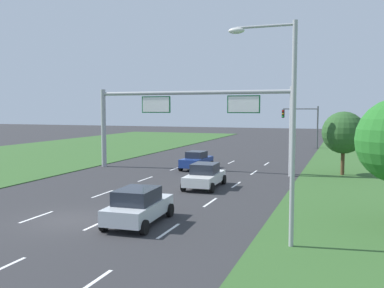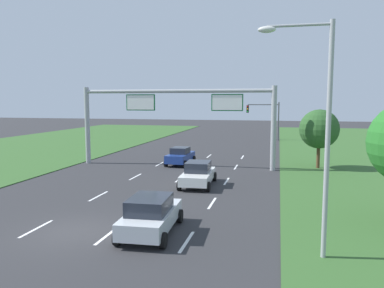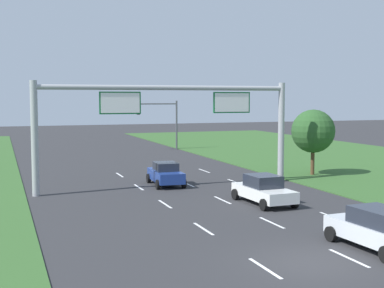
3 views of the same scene
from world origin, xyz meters
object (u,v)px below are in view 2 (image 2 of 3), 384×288
(car_near_red, at_px, (198,174))
(sign_gantry, at_px, (176,111))
(roadside_tree_mid, at_px, (319,129))
(traffic_light_mast, at_px, (265,114))
(street_lamp, at_px, (317,120))
(car_lead_silver, at_px, (151,215))
(car_mid_lane, at_px, (180,156))

(car_near_red, distance_m, sign_gantry, 8.61)
(car_near_red, bearing_deg, roadside_tree_mid, 42.23)
(traffic_light_mast, relative_size, street_lamp, 0.66)
(sign_gantry, height_order, street_lamp, street_lamp)
(roadside_tree_mid, bearing_deg, street_lamp, -96.02)
(car_lead_silver, height_order, car_mid_lane, car_lead_silver)
(sign_gantry, bearing_deg, car_mid_lane, 87.92)
(car_mid_lane, relative_size, traffic_light_mast, 0.71)
(street_lamp, distance_m, roadside_tree_mid, 19.45)
(car_lead_silver, xyz_separation_m, sign_gantry, (-3.37, 16.45, 4.03))
(car_near_red, relative_size, roadside_tree_mid, 0.89)
(car_mid_lane, bearing_deg, roadside_tree_mid, 5.87)
(car_near_red, distance_m, car_mid_lane, 8.58)
(street_lamp, bearing_deg, car_near_red, 121.65)
(sign_gantry, bearing_deg, car_lead_silver, -78.42)
(car_mid_lane, xyz_separation_m, sign_gantry, (-0.04, -1.11, 4.08))
(car_near_red, height_order, traffic_light_mast, traffic_light_mast)
(car_near_red, height_order, roadside_tree_mid, roadside_tree_mid)
(traffic_light_mast, bearing_deg, street_lamp, -85.54)
(street_lamp, bearing_deg, car_lead_silver, 170.86)
(car_mid_lane, xyz_separation_m, traffic_light_mast, (6.65, 23.73, 3.08))
(car_near_red, relative_size, sign_gantry, 0.26)
(traffic_light_mast, height_order, street_lamp, street_lamp)
(car_near_red, height_order, sign_gantry, sign_gantry)
(sign_gantry, xyz_separation_m, street_lamp, (9.99, -17.51, 0.21))
(sign_gantry, distance_m, traffic_light_mast, 25.74)
(street_lamp, bearing_deg, sign_gantry, 119.71)
(car_mid_lane, distance_m, sign_gantry, 4.23)
(car_lead_silver, height_order, roadside_tree_mid, roadside_tree_mid)
(car_mid_lane, height_order, street_lamp, street_lamp)
(street_lamp, bearing_deg, traffic_light_mast, 94.46)
(traffic_light_mast, xyz_separation_m, street_lamp, (3.30, -42.35, 1.21))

